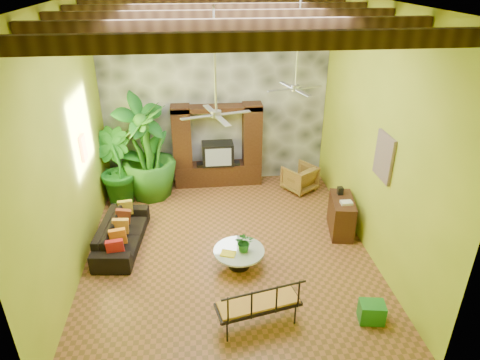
{
  "coord_description": "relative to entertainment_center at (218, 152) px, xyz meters",
  "views": [
    {
      "loc": [
        -0.59,
        -7.69,
        5.58
      ],
      "look_at": [
        0.29,
        0.2,
        1.56
      ],
      "focal_mm": 32.0,
      "sensor_mm": 36.0,
      "label": 1
    }
  ],
  "objects": [
    {
      "name": "entertainment_center",
      "position": [
        0.0,
        0.0,
        0.0
      ],
      "size": [
        2.4,
        0.55,
        2.3
      ],
      "color": "black",
      "rests_on": "ground"
    },
    {
      "name": "side_console",
      "position": [
        2.65,
        -2.76,
        -0.54
      ],
      "size": [
        0.65,
        1.12,
        0.85
      ],
      "primitive_type": "cube",
      "rotation": [
        0.0,
        0.0,
        -0.18
      ],
      "color": "#3D2313",
      "rests_on": "ground"
    },
    {
      "name": "ceiling_fan_front",
      "position": [
        -0.2,
        -3.54,
        2.44
      ],
      "size": [
        1.28,
        1.28,
        1.86
      ],
      "color": "#B5B5BA",
      "rests_on": "ceiling"
    },
    {
      "name": "centerpiece_plant",
      "position": [
        0.28,
        -3.82,
        -0.36
      ],
      "size": [
        0.41,
        0.37,
        0.42
      ],
      "primitive_type": "imported",
      "rotation": [
        0.0,
        0.0,
        -0.11
      ],
      "color": "#1A5917",
      "rests_on": "coffee_table"
    },
    {
      "name": "ceiling_fan_back",
      "position": [
        1.6,
        -1.94,
        2.44
      ],
      "size": [
        1.28,
        1.28,
        1.86
      ],
      "color": "#B5B5BA",
      "rests_on": "ceiling"
    },
    {
      "name": "wall_art_painting",
      "position": [
        2.96,
        -3.74,
        1.33
      ],
      "size": [
        0.06,
        0.7,
        0.9
      ],
      "primitive_type": "cube",
      "color": "#285395",
      "rests_on": "right_wall"
    },
    {
      "name": "tall_plant_c",
      "position": [
        -1.82,
        -0.52,
        0.28
      ],
      "size": [
        1.41,
        1.41,
        2.5
      ],
      "primitive_type": "imported",
      "rotation": [
        0.0,
        0.0,
        4.72
      ],
      "color": "#25651A",
      "rests_on": "ground"
    },
    {
      "name": "left_wall",
      "position": [
        -3.0,
        -3.14,
        1.53
      ],
      "size": [
        0.02,
        7.0,
        5.0
      ],
      "primitive_type": "cube",
      "color": "#95AB26",
      "rests_on": "ground"
    },
    {
      "name": "tall_plant_a",
      "position": [
        -1.92,
        -0.43,
        0.41
      ],
      "size": [
        1.75,
        1.67,
        2.76
      ],
      "primitive_type": "imported",
      "rotation": [
        0.0,
        0.0,
        0.67
      ],
      "color": "#1A651E",
      "rests_on": "ground"
    },
    {
      "name": "wall_art_mask",
      "position": [
        -2.96,
        -2.14,
        1.13
      ],
      "size": [
        0.06,
        0.32,
        0.55
      ],
      "primitive_type": "cube",
      "color": "#CA8F17",
      "rests_on": "left_wall"
    },
    {
      "name": "sofa",
      "position": [
        -2.3,
        -2.78,
        -0.66
      ],
      "size": [
        1.05,
        2.18,
        0.61
      ],
      "primitive_type": "imported",
      "rotation": [
        0.0,
        0.0,
        1.46
      ],
      "color": "black",
      "rests_on": "ground"
    },
    {
      "name": "yellow_tray",
      "position": [
        -0.06,
        -3.91,
        -0.55
      ],
      "size": [
        0.35,
        0.3,
        0.03
      ],
      "primitive_type": "cube",
      "rotation": [
        0.0,
        0.0,
        -0.34
      ],
      "color": "yellow",
      "rests_on": "coffee_table"
    },
    {
      "name": "ceiling_beams",
      "position": [
        0.0,
        -3.14,
        3.81
      ],
      "size": [
        5.95,
        5.36,
        0.22
      ],
      "color": "#311D0F",
      "rests_on": "ceiling"
    },
    {
      "name": "right_wall",
      "position": [
        3.0,
        -3.14,
        1.53
      ],
      "size": [
        0.02,
        7.0,
        5.0
      ],
      "primitive_type": "cube",
      "color": "#95AB26",
      "rests_on": "ground"
    },
    {
      "name": "ceiling",
      "position": [
        0.0,
        -3.14,
        4.03
      ],
      "size": [
        6.0,
        7.0,
        0.02
      ],
      "primitive_type": "cube",
      "color": "silver",
      "rests_on": "back_wall"
    },
    {
      "name": "tall_plant_b",
      "position": [
        -2.65,
        -0.78,
        0.02
      ],
      "size": [
        1.39,
        1.37,
        1.97
      ],
      "primitive_type": "imported",
      "rotation": [
        0.0,
        0.0,
        2.41
      ],
      "color": "#195F1B",
      "rests_on": "ground"
    },
    {
      "name": "green_bin",
      "position": [
        2.3,
        -5.54,
        -0.78
      ],
      "size": [
        0.47,
        0.39,
        0.37
      ],
      "primitive_type": "cube",
      "rotation": [
        0.0,
        0.0,
        -0.17
      ],
      "color": "#1E7127",
      "rests_on": "ground"
    },
    {
      "name": "coffee_table",
      "position": [
        0.17,
        -3.79,
        -0.71
      ],
      "size": [
        1.04,
        1.04,
        0.4
      ],
      "rotation": [
        0.0,
        0.0,
        -0.19
      ],
      "color": "black",
      "rests_on": "ground"
    },
    {
      "name": "iron_bench",
      "position": [
        0.32,
        -5.5,
        -0.42
      ],
      "size": [
        1.5,
        0.81,
        0.57
      ],
      "rotation": [
        0.0,
        0.0,
        0.21
      ],
      "color": "black",
      "rests_on": "ground"
    },
    {
      "name": "stone_accent_wall",
      "position": [
        0.0,
        0.3,
        1.53
      ],
      "size": [
        5.98,
        0.1,
        4.98
      ],
      "primitive_type": "cube",
      "color": "#3F4148",
      "rests_on": "ground"
    },
    {
      "name": "back_wall",
      "position": [
        0.0,
        0.36,
        1.53
      ],
      "size": [
        6.0,
        0.02,
        5.0
      ],
      "primitive_type": "cube",
      "color": "#95AB26",
      "rests_on": "ground"
    },
    {
      "name": "wicker_armchair",
      "position": [
        2.19,
        -0.63,
        -0.61
      ],
      "size": [
        1.06,
        1.07,
        0.71
      ],
      "primitive_type": "imported",
      "rotation": [
        0.0,
        0.0,
        3.73
      ],
      "color": "olive",
      "rests_on": "ground"
    },
    {
      "name": "ground",
      "position": [
        0.0,
        -3.14,
        -0.97
      ],
      "size": [
        7.0,
        7.0,
        0.0
      ],
      "primitive_type": "plane",
      "color": "brown",
      "rests_on": "ground"
    }
  ]
}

